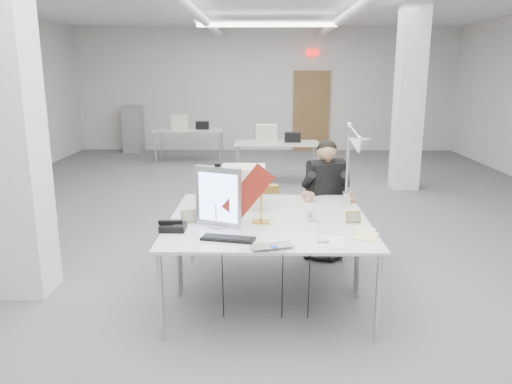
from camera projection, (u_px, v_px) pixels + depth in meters
room_shell at (270, 101)px, 6.47m from camera, size 10.04×14.04×3.24m
desk_main at (269, 235)px, 4.14m from camera, size 1.80×0.90×0.02m
desk_second at (268, 207)px, 5.01m from camera, size 1.80×0.90×0.02m
bg_desk_a at (277, 143)px, 9.48m from camera, size 1.60×0.80×0.02m
bg_desk_b at (189, 130)px, 11.65m from camera, size 1.60×0.80×0.02m
filing_cabinet at (133, 129)px, 13.12m from camera, size 0.45×0.55×1.20m
office_chair at (324, 212)px, 5.64m from camera, size 0.66×0.66×1.03m
seated_person at (326, 180)px, 5.50m from camera, size 0.74×0.81×0.98m
monitor at (218, 197)px, 4.27m from camera, size 0.41×0.20×0.52m
pennant at (249, 192)px, 4.22m from camera, size 0.46×0.09×0.50m
keyboard at (228, 239)px, 3.98m from camera, size 0.45×0.23×0.02m
laptop at (274, 249)px, 3.74m from camera, size 0.39×0.31×0.03m
mouse at (323, 241)px, 3.90m from camera, size 0.11×0.08×0.04m
bankers_lamp at (261, 202)px, 4.39m from camera, size 0.35×0.19×0.37m
desk_phone at (173, 227)px, 4.22m from camera, size 0.21×0.19×0.05m
picture_frame_left at (189, 216)px, 4.41m from camera, size 0.16×0.10×0.12m
picture_frame_right at (353, 217)px, 4.42m from camera, size 0.14×0.05×0.11m
desk_clock at (311, 215)px, 4.49m from camera, size 0.10×0.06×0.09m
paper_stack_a at (332, 242)px, 3.92m from camera, size 0.26×0.32×0.01m
paper_stack_b at (366, 236)px, 4.06m from camera, size 0.25×0.28×0.01m
paper_stack_c at (364, 229)px, 4.24m from camera, size 0.21×0.21×0.01m
beige_monitor at (244, 186)px, 4.94m from camera, size 0.43×0.41×0.40m
architect_lamp at (352, 160)px, 4.72m from camera, size 0.41×0.81×0.99m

